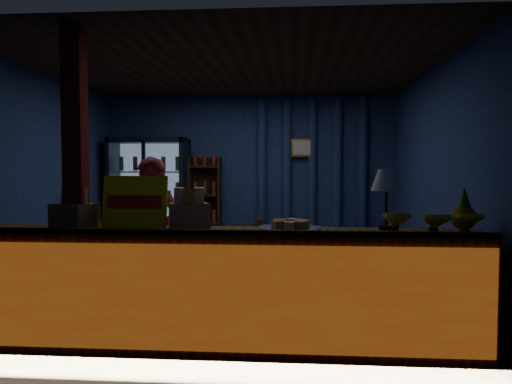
{
  "coord_description": "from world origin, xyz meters",
  "views": [
    {
      "loc": [
        0.72,
        -5.83,
        1.46
      ],
      "look_at": [
        0.29,
        -0.2,
        1.17
      ],
      "focal_mm": 35.0,
      "sensor_mm": 36.0,
      "label": 1
    }
  ],
  "objects_px": {
    "pastry_tray": "(290,227)",
    "green_chair": "(356,249)",
    "table_lamp": "(386,183)",
    "shopkeeper": "(152,239)"
  },
  "relations": [
    {
      "from": "shopkeeper",
      "to": "pastry_tray",
      "type": "distance_m",
      "value": 1.45
    },
    {
      "from": "pastry_tray",
      "to": "table_lamp",
      "type": "height_order",
      "value": "table_lamp"
    },
    {
      "from": "green_chair",
      "to": "table_lamp",
      "type": "xyz_separation_m",
      "value": [
        -0.14,
        -3.11,
        1.05
      ]
    },
    {
      "from": "table_lamp",
      "to": "shopkeeper",
      "type": "bearing_deg",
      "value": 166.33
    },
    {
      "from": "pastry_tray",
      "to": "table_lamp",
      "type": "xyz_separation_m",
      "value": [
        0.78,
        0.11,
        0.35
      ]
    },
    {
      "from": "green_chair",
      "to": "pastry_tray",
      "type": "height_order",
      "value": "pastry_tray"
    },
    {
      "from": "pastry_tray",
      "to": "green_chair",
      "type": "bearing_deg",
      "value": 74.07
    },
    {
      "from": "table_lamp",
      "to": "green_chair",
      "type": "bearing_deg",
      "value": 87.41
    },
    {
      "from": "shopkeeper",
      "to": "table_lamp",
      "type": "xyz_separation_m",
      "value": [
        2.07,
        -0.5,
        0.55
      ]
    },
    {
      "from": "green_chair",
      "to": "table_lamp",
      "type": "distance_m",
      "value": 3.28
    }
  ]
}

